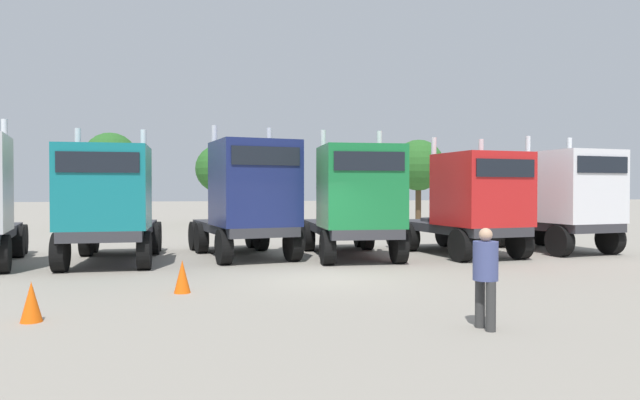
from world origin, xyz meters
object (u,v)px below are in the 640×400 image
at_px(semi_truck_green, 355,202).
at_px(traffic_cone_near, 182,277).
at_px(traffic_cone_mid, 31,302).
at_px(semi_truck_white, 563,200).
at_px(semi_truck_teal, 109,204).
at_px(semi_truck_red, 471,203).
at_px(visitor_with_camera, 485,271).
at_px(semi_truck_navy, 250,198).

bearing_deg(semi_truck_green, traffic_cone_near, -43.89).
bearing_deg(traffic_cone_mid, semi_truck_white, 26.04).
bearing_deg(semi_truck_teal, traffic_cone_near, 23.34).
bearing_deg(semi_truck_teal, semi_truck_red, 88.59).
height_order(semi_truck_teal, semi_truck_red, semi_truck_teal).
xyz_separation_m(semi_truck_white, traffic_cone_near, (-13.18, -5.37, -1.52)).
bearing_deg(semi_truck_teal, traffic_cone_mid, -1.71).
bearing_deg(visitor_with_camera, semi_truck_white, -138.70).
xyz_separation_m(semi_truck_red, semi_truck_white, (3.86, 0.54, 0.07)).
bearing_deg(traffic_cone_mid, traffic_cone_near, 42.76).
bearing_deg(traffic_cone_near, semi_truck_red, 27.40).
xyz_separation_m(semi_truck_green, semi_truck_red, (4.01, -0.10, -0.04)).
bearing_deg(semi_truck_red, visitor_with_camera, -32.89).
relative_size(semi_truck_teal, traffic_cone_mid, 9.05).
distance_m(semi_truck_white, traffic_cone_near, 14.31).
relative_size(semi_truck_green, traffic_cone_near, 9.05).
xyz_separation_m(semi_truck_white, traffic_cone_mid, (-15.63, -7.64, -1.54)).
relative_size(semi_truck_red, traffic_cone_near, 8.30).
bearing_deg(semi_truck_navy, visitor_with_camera, 4.92).
relative_size(semi_truck_navy, traffic_cone_mid, 8.89).
distance_m(semi_truck_red, semi_truck_white, 3.90).
relative_size(semi_truck_green, semi_truck_white, 1.09).
xyz_separation_m(traffic_cone_near, traffic_cone_mid, (-2.45, -2.27, -0.01)).
height_order(semi_truck_teal, semi_truck_green, semi_truck_green).
relative_size(semi_truck_white, visitor_with_camera, 3.65).
height_order(semi_truck_green, semi_truck_white, semi_truck_green).
xyz_separation_m(semi_truck_green, traffic_cone_mid, (-7.77, -7.19, -1.51)).
height_order(semi_truck_red, traffic_cone_near, semi_truck_red).
distance_m(semi_truck_green, semi_truck_white, 7.88).
distance_m(semi_truck_teal, semi_truck_navy, 4.28).
height_order(semi_truck_green, traffic_cone_mid, semi_truck_green).
height_order(semi_truck_red, traffic_cone_mid, semi_truck_red).
bearing_deg(visitor_with_camera, traffic_cone_mid, -24.50).
relative_size(semi_truck_red, traffic_cone_mid, 8.63).
bearing_deg(traffic_cone_near, traffic_cone_mid, -137.24).
bearing_deg(semi_truck_white, visitor_with_camera, -47.67).
bearing_deg(semi_truck_white, semi_truck_red, -89.14).
height_order(semi_truck_navy, semi_truck_red, semi_truck_navy).
xyz_separation_m(semi_truck_white, visitor_with_camera, (-8.36, -9.77, -0.94)).
distance_m(semi_truck_teal, traffic_cone_near, 5.79).
distance_m(semi_truck_red, visitor_with_camera, 10.31).
relative_size(visitor_with_camera, traffic_cone_mid, 2.37).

